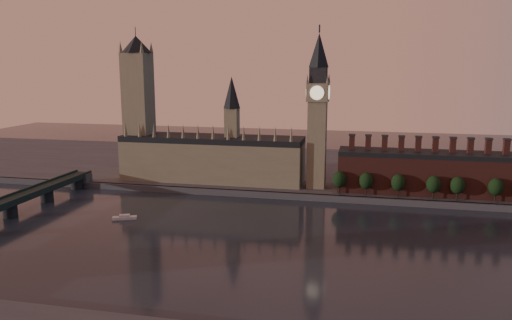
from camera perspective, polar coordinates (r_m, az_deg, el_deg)
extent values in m
plane|color=black|center=(239.71, 1.78, -10.07)|extent=(900.00, 900.00, 0.00)
cube|color=#4B4B50|center=(323.86, 4.73, -4.18)|extent=(900.00, 4.00, 4.00)
cube|color=#4B4B50|center=(410.91, 6.43, -1.02)|extent=(900.00, 180.00, 4.00)
cube|color=#7C7358|center=(358.02, -5.04, -0.12)|extent=(130.00, 30.00, 28.00)
cube|color=black|center=(355.37, -5.08, 2.41)|extent=(130.00, 30.00, 4.00)
cube|color=#7C7358|center=(349.88, -2.76, 3.96)|extent=(9.00, 9.00, 24.00)
cone|color=black|center=(347.93, -2.80, 7.73)|extent=(12.00, 12.00, 22.00)
cone|color=#7C7358|center=(363.89, -14.69, 3.41)|extent=(2.60, 2.60, 10.00)
cone|color=#7C7358|center=(359.15, -13.16, 3.39)|extent=(2.60, 2.60, 10.00)
cone|color=#7C7358|center=(354.68, -11.59, 3.36)|extent=(2.60, 2.60, 10.00)
cone|color=#7C7358|center=(350.48, -9.98, 3.33)|extent=(2.60, 2.60, 10.00)
cone|color=#7C7358|center=(346.55, -8.34, 3.30)|extent=(2.60, 2.60, 10.00)
cone|color=#7C7358|center=(342.92, -6.66, 3.26)|extent=(2.60, 2.60, 10.00)
cone|color=#7C7358|center=(339.59, -4.95, 3.22)|extent=(2.60, 2.60, 10.00)
cone|color=#7C7358|center=(336.57, -3.20, 3.18)|extent=(2.60, 2.60, 10.00)
cone|color=#7C7358|center=(333.87, -1.42, 3.13)|extent=(2.60, 2.60, 10.00)
cone|color=#7C7358|center=(331.49, 0.38, 3.08)|extent=(2.60, 2.60, 10.00)
cone|color=#7C7358|center=(329.44, 2.21, 3.02)|extent=(2.60, 2.60, 10.00)
cone|color=#7C7358|center=(327.73, 4.06, 2.96)|extent=(2.60, 2.60, 10.00)
cube|color=#7C7358|center=(373.72, -13.22, 4.89)|extent=(18.00, 18.00, 90.00)
cone|color=black|center=(372.28, -13.57, 12.72)|extent=(24.00, 24.00, 12.00)
cylinder|color=#232326|center=(372.57, -13.61, 13.65)|extent=(0.50, 0.50, 12.00)
cone|color=#7C7358|center=(368.61, -15.25, 12.36)|extent=(3.00, 3.00, 8.00)
cone|color=#7C7358|center=(361.56, -12.95, 12.50)|extent=(3.00, 3.00, 8.00)
cone|color=#7C7358|center=(382.89, -14.12, 12.34)|extent=(3.00, 3.00, 8.00)
cone|color=#7C7358|center=(376.10, -11.89, 12.46)|extent=(3.00, 3.00, 8.00)
cube|color=#7C7358|center=(335.85, 6.97, 1.72)|extent=(12.00, 12.00, 58.00)
cube|color=#7C7358|center=(332.23, 7.10, 7.69)|extent=(14.00, 14.00, 12.00)
cube|color=#232326|center=(331.85, 7.15, 9.59)|extent=(11.00, 11.00, 10.00)
cone|color=black|center=(331.95, 7.21, 12.35)|extent=(13.00, 13.00, 22.00)
cylinder|color=#232326|center=(332.63, 7.27, 14.67)|extent=(1.00, 1.00, 5.00)
cylinder|color=beige|center=(325.07, 6.98, 7.63)|extent=(9.00, 0.50, 9.00)
cylinder|color=beige|center=(339.39, 7.22, 7.75)|extent=(9.00, 0.50, 9.00)
cylinder|color=beige|center=(332.98, 5.86, 7.72)|extent=(0.50, 9.00, 9.00)
cylinder|color=beige|center=(331.64, 8.35, 7.65)|extent=(0.50, 9.00, 9.00)
cone|color=#7C7358|center=(326.11, 5.88, 9.24)|extent=(2.00, 2.00, 6.00)
cone|color=#7C7358|center=(324.87, 8.19, 9.19)|extent=(2.00, 2.00, 6.00)
cone|color=#7C7358|center=(339.02, 6.14, 9.29)|extent=(2.00, 2.00, 6.00)
cone|color=#7C7358|center=(337.83, 8.36, 9.24)|extent=(2.00, 2.00, 6.00)
cube|color=#5C2A23|center=(339.73, 18.74, -1.59)|extent=(110.00, 25.00, 24.00)
cube|color=black|center=(337.25, 18.87, 0.65)|extent=(110.00, 25.00, 3.00)
cube|color=#5C2A23|center=(334.13, 10.91, 1.99)|extent=(3.50, 3.50, 9.00)
cube|color=#232326|center=(333.43, 10.94, 2.84)|extent=(4.20, 4.20, 1.00)
cube|color=#5C2A23|center=(334.05, 12.70, 1.92)|extent=(3.50, 3.50, 9.00)
cube|color=#232326|center=(333.34, 12.73, 2.77)|extent=(4.20, 4.20, 1.00)
cube|color=#5C2A23|center=(334.29, 14.49, 1.85)|extent=(3.50, 3.50, 9.00)
cube|color=#232326|center=(333.59, 14.53, 2.70)|extent=(4.20, 4.20, 1.00)
cube|color=#5C2A23|center=(334.86, 16.27, 1.77)|extent=(3.50, 3.50, 9.00)
cube|color=#232326|center=(334.15, 16.32, 2.62)|extent=(4.20, 4.20, 1.00)
cube|color=#5C2A23|center=(335.75, 18.05, 1.70)|extent=(3.50, 3.50, 9.00)
cube|color=#232326|center=(335.05, 18.10, 2.54)|extent=(4.20, 4.20, 1.00)
cube|color=#5C2A23|center=(336.96, 19.82, 1.62)|extent=(3.50, 3.50, 9.00)
cube|color=#232326|center=(336.26, 19.87, 2.46)|extent=(4.20, 4.20, 1.00)
cube|color=#5C2A23|center=(338.49, 21.57, 1.54)|extent=(3.50, 3.50, 9.00)
cube|color=#232326|center=(337.79, 21.62, 2.38)|extent=(4.20, 4.20, 1.00)
cube|color=#5C2A23|center=(340.33, 23.30, 1.46)|extent=(3.50, 3.50, 9.00)
cube|color=#232326|center=(339.64, 23.36, 2.30)|extent=(4.20, 4.20, 1.00)
cube|color=#5C2A23|center=(342.49, 25.02, 1.38)|extent=(3.50, 3.50, 9.00)
cube|color=#232326|center=(341.80, 25.08, 2.21)|extent=(4.20, 4.20, 1.00)
cube|color=#5C2A23|center=(344.94, 26.71, 1.31)|extent=(3.50, 3.50, 9.00)
cube|color=#232326|center=(344.26, 26.78, 2.13)|extent=(4.20, 4.20, 1.00)
cylinder|color=black|center=(325.30, 9.46, -3.32)|extent=(0.80, 0.80, 6.00)
ellipsoid|color=black|center=(323.81, 9.50, -2.20)|extent=(8.60, 8.60, 10.75)
cylinder|color=black|center=(324.60, 12.43, -3.46)|extent=(0.80, 0.80, 6.00)
ellipsoid|color=black|center=(323.10, 12.48, -2.34)|extent=(8.60, 8.60, 10.75)
cylinder|color=black|center=(325.13, 15.88, -3.59)|extent=(0.80, 0.80, 6.00)
ellipsoid|color=black|center=(323.63, 15.94, -2.48)|extent=(8.60, 8.60, 10.75)
cylinder|color=black|center=(326.63, 19.56, -3.74)|extent=(0.80, 0.80, 6.00)
ellipsoid|color=black|center=(325.14, 19.63, -2.63)|extent=(8.60, 8.60, 10.75)
cylinder|color=black|center=(329.04, 21.96, -3.80)|extent=(0.80, 0.80, 6.00)
ellipsoid|color=black|center=(327.56, 22.04, -2.70)|extent=(8.60, 8.60, 10.75)
cylinder|color=black|center=(334.20, 25.63, -3.87)|extent=(0.80, 0.80, 6.00)
ellipsoid|color=black|center=(332.74, 25.72, -2.78)|extent=(8.60, 8.60, 10.75)
cube|color=#4B4B50|center=(375.24, -19.43, -1.91)|extent=(14.00, 8.00, 6.00)
cylinder|color=#232326|center=(318.31, -26.29, -5.20)|extent=(8.00, 8.00, 7.75)
cylinder|color=#232326|center=(344.40, -22.79, -3.77)|extent=(8.00, 8.00, 7.75)
cylinder|color=#232326|center=(371.78, -19.80, -2.54)|extent=(8.00, 8.00, 7.75)
cube|color=silver|center=(292.25, -14.79, -6.41)|extent=(13.90, 8.40, 1.53)
cube|color=silver|center=(291.87, -14.80, -6.16)|extent=(6.40, 4.75, 1.15)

